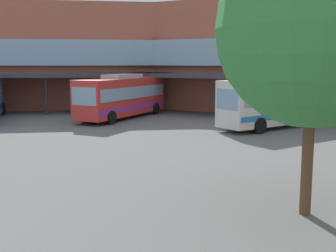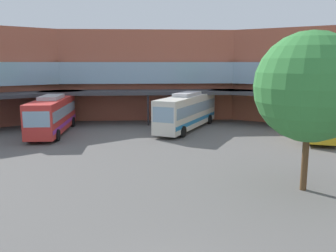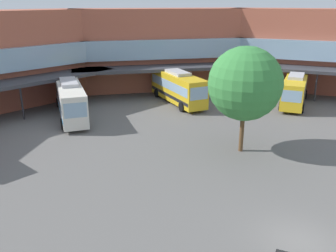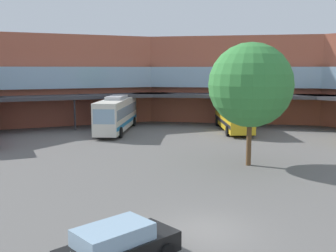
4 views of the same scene
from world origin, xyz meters
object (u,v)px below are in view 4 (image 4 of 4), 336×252
at_px(plaza_tree, 251,85).
at_px(bus_6, 234,113).
at_px(bus_3, 117,113).
at_px(parked_car, 118,246).

bearing_deg(plaza_tree, bus_6, 78.43).
height_order(bus_3, plaza_tree, plaza_tree).
xyz_separation_m(parked_car, plaza_tree, (9.18, 13.94, 5.07)).
relative_size(bus_6, parked_car, 2.36).
distance_m(bus_3, bus_6, 13.10).
bearing_deg(bus_6, plaza_tree, -6.89).
distance_m(parked_car, plaza_tree, 17.44).
height_order(bus_6, parked_car, bus_6).
bearing_deg(parked_car, plaza_tree, 20.48).
bearing_deg(plaza_tree, bus_3, 120.17).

